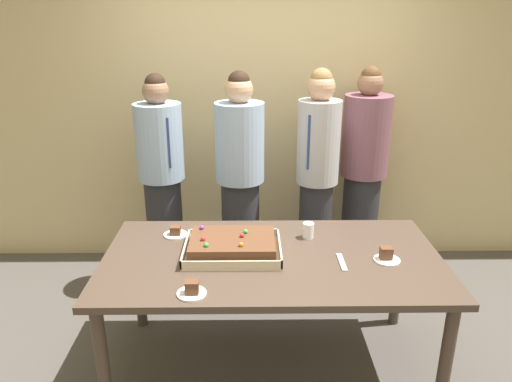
# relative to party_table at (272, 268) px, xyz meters

# --- Properties ---
(ground_plane) EXTENTS (12.00, 12.00, 0.00)m
(ground_plane) POSITION_rel_party_table_xyz_m (0.00, 0.00, -0.69)
(ground_plane) COLOR #4C4742
(interior_back_panel) EXTENTS (8.00, 0.12, 3.00)m
(interior_back_panel) POSITION_rel_party_table_xyz_m (0.00, 1.60, 0.81)
(interior_back_panel) COLOR #CCB784
(interior_back_panel) RESTS_ON ground_plane
(party_table) EXTENTS (1.97, 1.03, 0.77)m
(party_table) POSITION_rel_party_table_xyz_m (0.00, 0.00, 0.00)
(party_table) COLOR #47382D
(party_table) RESTS_ON ground_plane
(sheet_cake) EXTENTS (0.56, 0.43, 0.13)m
(sheet_cake) POSITION_rel_party_table_xyz_m (-0.23, 0.04, 0.13)
(sheet_cake) COLOR beige
(sheet_cake) RESTS_ON party_table
(plated_slice_near_left) EXTENTS (0.15, 0.15, 0.08)m
(plated_slice_near_left) POSITION_rel_party_table_xyz_m (-0.42, -0.40, 0.10)
(plated_slice_near_left) COLOR white
(plated_slice_near_left) RESTS_ON party_table
(plated_slice_near_right) EXTENTS (0.15, 0.15, 0.08)m
(plated_slice_near_right) POSITION_rel_party_table_xyz_m (0.65, -0.06, 0.10)
(plated_slice_near_right) COLOR white
(plated_slice_near_right) RESTS_ON party_table
(plated_slice_far_left) EXTENTS (0.15, 0.15, 0.06)m
(plated_slice_far_left) POSITION_rel_party_table_xyz_m (-0.60, 0.29, 0.10)
(plated_slice_far_left) COLOR white
(plated_slice_far_left) RESTS_ON party_table
(drink_cup_nearest) EXTENTS (0.07, 0.07, 0.10)m
(drink_cup_nearest) POSITION_rel_party_table_xyz_m (0.24, 0.25, 0.13)
(drink_cup_nearest) COLOR white
(drink_cup_nearest) RESTS_ON party_table
(cake_server_utensil) EXTENTS (0.03, 0.20, 0.01)m
(cake_server_utensil) POSITION_rel_party_table_xyz_m (0.39, -0.08, 0.08)
(cake_server_utensil) COLOR silver
(cake_server_utensil) RESTS_ON party_table
(person_serving_front) EXTENTS (0.35, 0.35, 1.70)m
(person_serving_front) POSITION_rel_party_table_xyz_m (-0.81, 1.03, 0.18)
(person_serving_front) COLOR #28282D
(person_serving_front) RESTS_ON ground_plane
(person_green_shirt_behind) EXTENTS (0.33, 0.33, 1.73)m
(person_green_shirt_behind) POSITION_rel_party_table_xyz_m (0.39, 1.05, 0.22)
(person_green_shirt_behind) COLOR #28282D
(person_green_shirt_behind) RESTS_ON ground_plane
(person_striped_tie_right) EXTENTS (0.36, 0.36, 1.73)m
(person_striped_tie_right) POSITION_rel_party_table_xyz_m (-0.20, 0.96, 0.20)
(person_striped_tie_right) COLOR #28282D
(person_striped_tie_right) RESTS_ON ground_plane
(person_far_right_suit) EXTENTS (0.38, 0.38, 1.73)m
(person_far_right_suit) POSITION_rel_party_table_xyz_m (0.80, 1.25, 0.19)
(person_far_right_suit) COLOR #28282D
(person_far_right_suit) RESTS_ON ground_plane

